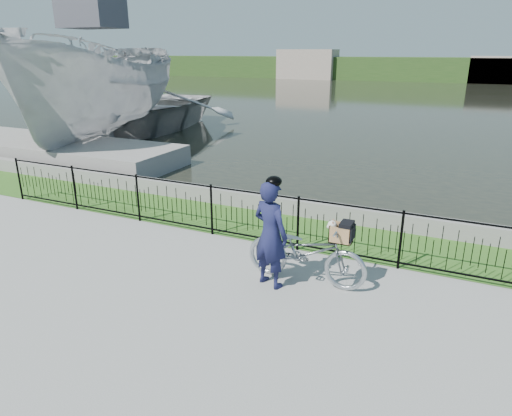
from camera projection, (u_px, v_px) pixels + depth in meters
The scene contains 13 objects.
ground at pixel (216, 273), 8.37m from camera, with size 120.00×120.00×0.00m, color gray.
grass_strip at pixel (271, 226), 10.59m from camera, with size 60.00×2.00×0.01m, color #34621E.
water at pixel (419, 101), 36.66m from camera, with size 120.00×120.00×0.00m, color black.
quay_wall at pixel (287, 205), 11.39m from camera, with size 60.00×0.30×0.40m, color gray.
fence at pixel (253, 216), 9.55m from camera, with size 14.00×0.06×1.15m, color black, non-canonical shape.
far_treeline at pixel (444, 69), 59.31m from camera, with size 120.00×6.00×3.00m, color #2C491C.
far_building_left at pixel (308, 64), 64.58m from camera, with size 8.00×4.00×4.00m, color gray.
far_building_right at pixel (496, 70), 55.61m from camera, with size 6.00×3.00×3.20m, color gray.
dock at pixel (55, 150), 16.94m from camera, with size 10.00×3.00×0.70m, color gray.
bicycle_rig at pixel (306, 251), 7.89m from camera, with size 2.15×0.75×1.24m.
cyclist at pixel (270, 233), 7.66m from camera, with size 0.79×0.64×1.95m.
boat_near at pixel (100, 91), 18.23m from camera, with size 7.39×12.30×6.26m.
boat_far at pixel (140, 109), 22.82m from camera, with size 8.45×11.14×2.17m.
Camera 1 is at (3.83, -6.51, 3.87)m, focal length 32.00 mm.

